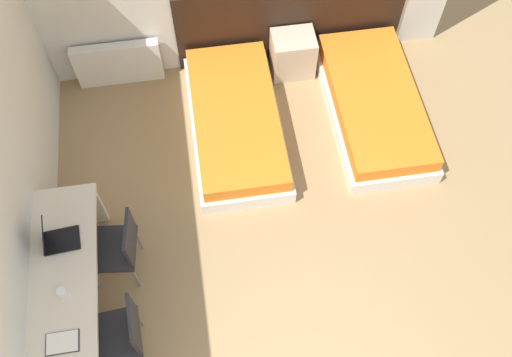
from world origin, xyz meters
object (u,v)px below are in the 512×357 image
object	(u,v)px
laptop	(55,239)
nightstand	(293,54)
bed_near_door	(374,105)
bed_near_window	(236,122)
chair_near_notebook	(120,334)
chair_near_laptop	(117,246)

from	to	relation	value
laptop	nightstand	bearing A→B (deg)	36.69
bed_near_door	laptop	size ratio (longest dim) A/B	5.99
bed_near_window	laptop	world-z (taller)	laptop
bed_near_door	chair_near_notebook	size ratio (longest dim) A/B	2.30
chair_near_laptop	laptop	world-z (taller)	laptop
bed_near_window	chair_near_laptop	bearing A→B (deg)	-131.51
bed_near_door	laptop	xyz separation A→B (m)	(-3.36, -1.44, 0.61)
chair_near_laptop	laptop	bearing A→B (deg)	-176.02
chair_near_laptop	bed_near_door	bearing A→B (deg)	33.16
chair_near_notebook	laptop	size ratio (longest dim) A/B	2.61
bed_near_window	chair_near_notebook	size ratio (longest dim) A/B	2.30
bed_near_window	laptop	xyz separation A→B (m)	(-1.77, -1.44, 0.61)
nightstand	chair_near_laptop	size ratio (longest dim) A/B	0.62
chair_near_laptop	laptop	size ratio (longest dim) A/B	2.61
chair_near_notebook	laptop	bearing A→B (deg)	115.77
nightstand	chair_near_laptop	distance (m)	3.10
nightstand	chair_near_laptop	xyz separation A→B (m)	(-2.09, -2.27, 0.23)
bed_near_door	chair_near_laptop	world-z (taller)	chair_near_laptop
bed_near_window	chair_near_notebook	bearing A→B (deg)	-119.62
chair_near_laptop	chair_near_notebook	world-z (taller)	same
bed_near_window	chair_near_notebook	world-z (taller)	chair_near_notebook
bed_near_window	chair_near_laptop	xyz separation A→B (m)	(-1.29, -1.46, 0.32)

